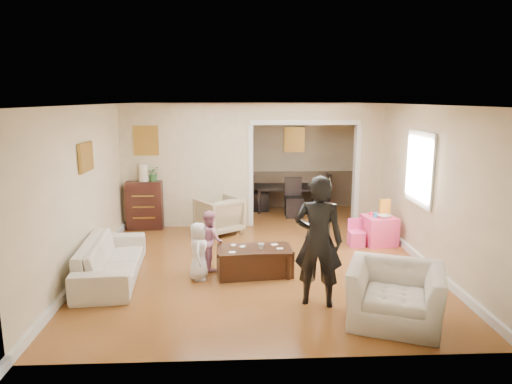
{
  "coord_description": "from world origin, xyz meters",
  "views": [
    {
      "loc": [
        -0.38,
        -7.91,
        2.7
      ],
      "look_at": [
        0.0,
        0.2,
        1.05
      ],
      "focal_mm": 32.38,
      "sensor_mm": 36.0,
      "label": 1
    }
  ],
  "objects_px": {
    "coffee_cup": "(261,246)",
    "dining_table": "(290,198)",
    "adult_person": "(318,241)",
    "cyan_cup": "(375,215)",
    "child_kneel_a": "(199,251)",
    "sofa": "(111,259)",
    "table_lamp": "(144,172)",
    "coffee_table": "(254,261)",
    "play_table": "(379,230)",
    "child_toddler": "(314,235)",
    "dresser": "(145,205)",
    "armchair_front": "(395,295)",
    "armchair_back": "(219,215)",
    "child_kneel_b": "(210,240)"
  },
  "relations": [
    {
      "from": "sofa",
      "to": "child_kneel_b",
      "type": "distance_m",
      "value": 1.53
    },
    {
      "from": "armchair_front",
      "to": "child_toddler",
      "type": "xyz_separation_m",
      "value": [
        -0.59,
        2.4,
        0.05
      ]
    },
    {
      "from": "coffee_cup",
      "to": "dresser",
      "type": "bearing_deg",
      "value": 129.25
    },
    {
      "from": "armchair_front",
      "to": "table_lamp",
      "type": "bearing_deg",
      "value": 152.39
    },
    {
      "from": "armchair_front",
      "to": "table_lamp",
      "type": "distance_m",
      "value": 5.88
    },
    {
      "from": "armchair_back",
      "to": "cyan_cup",
      "type": "distance_m",
      "value": 3.08
    },
    {
      "from": "cyan_cup",
      "to": "child_kneel_a",
      "type": "height_order",
      "value": "child_kneel_a"
    },
    {
      "from": "armchair_front",
      "to": "coffee_table",
      "type": "bearing_deg",
      "value": 156.18
    },
    {
      "from": "table_lamp",
      "to": "armchair_front",
      "type": "bearing_deg",
      "value": -48.98
    },
    {
      "from": "table_lamp",
      "to": "coffee_cup",
      "type": "height_order",
      "value": "table_lamp"
    },
    {
      "from": "coffee_cup",
      "to": "adult_person",
      "type": "relative_size",
      "value": 0.05
    },
    {
      "from": "sofa",
      "to": "table_lamp",
      "type": "xyz_separation_m",
      "value": [
        0.0,
        2.78,
        0.89
      ]
    },
    {
      "from": "armchair_front",
      "to": "play_table",
      "type": "bearing_deg",
      "value": 97.33
    },
    {
      "from": "child_kneel_a",
      "to": "cyan_cup",
      "type": "bearing_deg",
      "value": -60.96
    },
    {
      "from": "child_toddler",
      "to": "cyan_cup",
      "type": "bearing_deg",
      "value": 159.7
    },
    {
      "from": "coffee_table",
      "to": "child_toddler",
      "type": "distance_m",
      "value": 1.3
    },
    {
      "from": "armchair_back",
      "to": "play_table",
      "type": "bearing_deg",
      "value": 128.71
    },
    {
      "from": "cyan_cup",
      "to": "coffee_table",
      "type": "bearing_deg",
      "value": -149.2
    },
    {
      "from": "coffee_cup",
      "to": "dining_table",
      "type": "xyz_separation_m",
      "value": [
        0.97,
        4.25,
        -0.16
      ]
    },
    {
      "from": "armchair_front",
      "to": "table_lamp",
      "type": "relative_size",
      "value": 3.06
    },
    {
      "from": "table_lamp",
      "to": "play_table",
      "type": "height_order",
      "value": "table_lamp"
    },
    {
      "from": "sofa",
      "to": "play_table",
      "type": "relative_size",
      "value": 3.66
    },
    {
      "from": "play_table",
      "to": "dresser",
      "type": "bearing_deg",
      "value": 164.01
    },
    {
      "from": "play_table",
      "to": "coffee_cup",
      "type": "bearing_deg",
      "value": -147.41
    },
    {
      "from": "adult_person",
      "to": "child_kneel_b",
      "type": "height_order",
      "value": "adult_person"
    },
    {
      "from": "armchair_back",
      "to": "cyan_cup",
      "type": "height_order",
      "value": "armchair_back"
    },
    {
      "from": "dresser",
      "to": "dining_table",
      "type": "height_order",
      "value": "dresser"
    },
    {
      "from": "cyan_cup",
      "to": "child_kneel_a",
      "type": "relative_size",
      "value": 0.09
    },
    {
      "from": "child_kneel_a",
      "to": "child_toddler",
      "type": "bearing_deg",
      "value": -61.4
    },
    {
      "from": "armchair_front",
      "to": "child_toddler",
      "type": "relative_size",
      "value": 1.36
    },
    {
      "from": "dresser",
      "to": "play_table",
      "type": "distance_m",
      "value": 4.78
    },
    {
      "from": "coffee_cup",
      "to": "adult_person",
      "type": "height_order",
      "value": "adult_person"
    },
    {
      "from": "coffee_table",
      "to": "cyan_cup",
      "type": "height_order",
      "value": "cyan_cup"
    },
    {
      "from": "play_table",
      "to": "child_toddler",
      "type": "height_order",
      "value": "child_toddler"
    },
    {
      "from": "table_lamp",
      "to": "child_kneel_a",
      "type": "xyz_separation_m",
      "value": [
        1.33,
        -2.89,
        -0.75
      ]
    },
    {
      "from": "play_table",
      "to": "cyan_cup",
      "type": "relative_size",
      "value": 6.99
    },
    {
      "from": "child_kneel_b",
      "to": "armchair_front",
      "type": "bearing_deg",
      "value": -156.57
    },
    {
      "from": "armchair_front",
      "to": "child_kneel_a",
      "type": "distance_m",
      "value": 2.91
    },
    {
      "from": "armchair_back",
      "to": "dining_table",
      "type": "xyz_separation_m",
      "value": [
        1.69,
        1.89,
        -0.06
      ]
    },
    {
      "from": "cyan_cup",
      "to": "coffee_cup",
      "type": "bearing_deg",
      "value": -147.15
    },
    {
      "from": "dining_table",
      "to": "adult_person",
      "type": "bearing_deg",
      "value": -93.12
    },
    {
      "from": "armchair_front",
      "to": "child_kneel_a",
      "type": "relative_size",
      "value": 1.24
    },
    {
      "from": "sofa",
      "to": "dresser",
      "type": "bearing_deg",
      "value": -4.62
    },
    {
      "from": "coffee_table",
      "to": "table_lamp",
      "type": "bearing_deg",
      "value": 128.5
    },
    {
      "from": "coffee_table",
      "to": "play_table",
      "type": "height_order",
      "value": "play_table"
    },
    {
      "from": "coffee_table",
      "to": "dining_table",
      "type": "bearing_deg",
      "value": 75.72
    },
    {
      "from": "coffee_cup",
      "to": "dining_table",
      "type": "relative_size",
      "value": 0.05
    },
    {
      "from": "table_lamp",
      "to": "child_toddler",
      "type": "xyz_separation_m",
      "value": [
        3.23,
        -1.99,
        -0.79
      ]
    },
    {
      "from": "table_lamp",
      "to": "sofa",
      "type": "bearing_deg",
      "value": -90.07
    },
    {
      "from": "table_lamp",
      "to": "child_toddler",
      "type": "relative_size",
      "value": 0.44
    }
  ]
}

